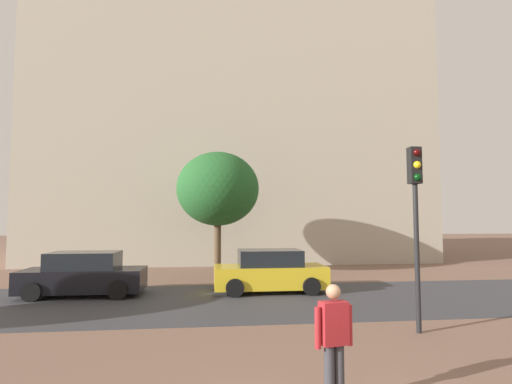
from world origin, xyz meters
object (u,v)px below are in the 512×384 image
(person_skater, at_px, (333,337))
(car_yellow, at_px, (270,272))
(car_black, at_px, (84,275))
(traffic_light_pole, at_px, (416,202))

(person_skater, distance_m, car_yellow, 9.22)
(car_black, xyz_separation_m, car_yellow, (6.69, 0.00, 0.01))
(car_yellow, bearing_deg, car_black, -180.00)
(car_yellow, bearing_deg, person_skater, -92.83)
(person_skater, height_order, traffic_light_pole, traffic_light_pole)
(traffic_light_pole, bearing_deg, car_black, 148.14)
(car_yellow, bearing_deg, traffic_light_pole, -65.14)
(person_skater, xyz_separation_m, traffic_light_pole, (3.16, 3.37, 2.17))
(car_black, relative_size, car_yellow, 1.01)
(car_black, distance_m, traffic_light_pole, 11.33)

